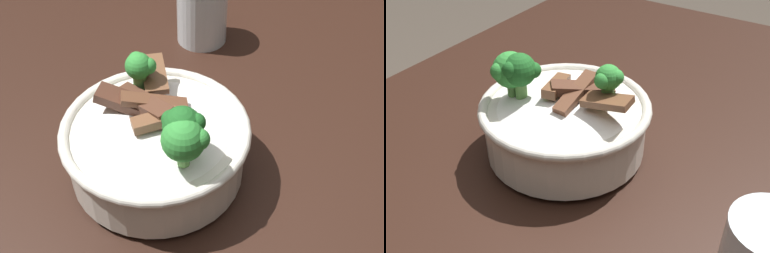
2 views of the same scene
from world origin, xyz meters
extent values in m
cube|color=black|center=(-0.65, -0.35, 0.38)|extent=(0.06, 0.06, 0.76)
cylinder|color=silver|center=(-0.15, -0.06, 0.82)|extent=(0.09, 0.09, 0.01)
cylinder|color=silver|center=(-0.15, -0.06, 0.86)|extent=(0.20, 0.20, 0.06)
torus|color=silver|center=(-0.15, -0.06, 0.89)|extent=(0.21, 0.21, 0.01)
ellipsoid|color=white|center=(-0.15, -0.06, 0.88)|extent=(0.18, 0.18, 0.05)
cube|color=#4C2B1E|center=(-0.18, -0.03, 0.91)|extent=(0.07, 0.04, 0.03)
cube|color=brown|center=(-0.15, -0.04, 0.92)|extent=(0.07, 0.02, 0.03)
cube|color=brown|center=(-0.15, -0.07, 0.92)|extent=(0.05, 0.03, 0.01)
cube|color=brown|center=(-0.14, 0.00, 0.92)|extent=(0.03, 0.06, 0.02)
cube|color=#563323|center=(-0.16, -0.04, 0.91)|extent=(0.07, 0.07, 0.02)
cylinder|color=#5B9947|center=(-0.12, -0.12, 0.91)|extent=(0.01, 0.01, 0.02)
sphere|color=green|center=(-0.12, -0.12, 0.93)|extent=(0.04, 0.04, 0.04)
sphere|color=green|center=(-0.11, -0.12, 0.94)|extent=(0.02, 0.02, 0.02)
sphere|color=green|center=(-0.13, -0.11, 0.94)|extent=(0.03, 0.03, 0.03)
cylinder|color=#5B9947|center=(-0.16, -0.01, 0.91)|extent=(0.02, 0.02, 0.03)
sphere|color=green|center=(-0.16, -0.01, 0.94)|extent=(0.03, 0.03, 0.03)
sphere|color=green|center=(-0.15, -0.01, 0.94)|extent=(0.02, 0.02, 0.02)
sphere|color=green|center=(-0.16, 0.00, 0.94)|extent=(0.02, 0.02, 0.02)
cylinder|color=#5B9947|center=(-0.12, -0.11, 0.91)|extent=(0.01, 0.01, 0.03)
sphere|color=#1E6023|center=(-0.12, -0.11, 0.94)|extent=(0.04, 0.04, 0.04)
sphere|color=#1E6023|center=(-0.11, -0.11, 0.94)|extent=(0.02, 0.02, 0.02)
sphere|color=#1E6023|center=(-0.13, -0.09, 0.94)|extent=(0.02, 0.02, 0.02)
camera|label=1|loc=(-0.16, -0.46, 1.29)|focal=48.13mm
camera|label=2|loc=(0.23, 0.21, 1.19)|focal=42.43mm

